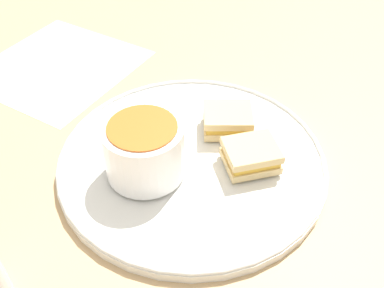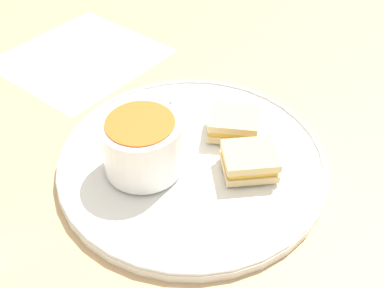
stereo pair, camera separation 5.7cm
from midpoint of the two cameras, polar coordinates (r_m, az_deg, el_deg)
The scene contains 7 objects.
ground_plane at distance 0.60m, azimuth -2.74°, elevation -2.71°, with size 2.40×2.40×0.00m, color tan.
plate at distance 0.59m, azimuth -2.77°, elevation -2.13°, with size 0.35×0.35×0.02m.
soup_bowl at distance 0.55m, azimuth -9.08°, elevation -0.80°, with size 0.10×0.10×0.07m.
spoon at distance 0.62m, azimuth -10.56°, elevation 1.30°, with size 0.05×0.11×0.01m.
sandwich_half_near at distance 0.57m, azimuth 4.69°, elevation -1.37°, with size 0.08×0.08×0.03m.
sandwich_half_far at distance 0.62m, azimuth 1.92°, elevation 2.92°, with size 0.08×0.07×0.03m.
menu_sheet at distance 0.82m, azimuth -18.57°, elevation 9.28°, with size 0.30×0.31×0.00m.
Camera 1 is at (-0.08, 0.41, 0.43)m, focal length 42.00 mm.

